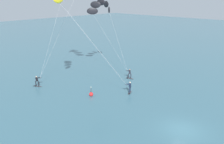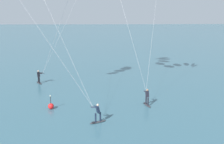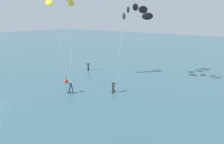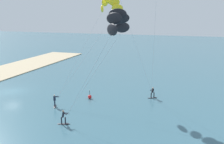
% 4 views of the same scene
% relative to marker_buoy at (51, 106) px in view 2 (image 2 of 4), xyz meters
% --- Properties ---
extents(marker_buoy, '(0.56, 0.56, 1.38)m').
position_rel_marker_buoy_xyz_m(marker_buoy, '(0.00, 0.00, 0.00)').
color(marker_buoy, red).
rests_on(marker_buoy, ground).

